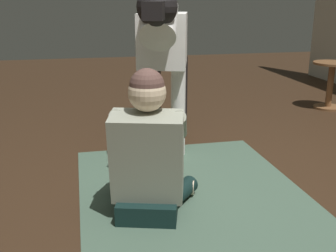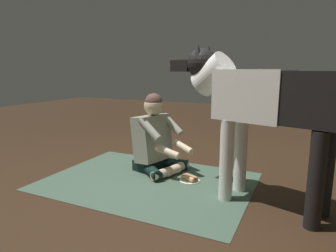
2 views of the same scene
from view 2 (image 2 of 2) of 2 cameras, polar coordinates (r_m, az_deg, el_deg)
ground_plane at (r=2.99m, az=-4.34°, el=-10.94°), size 13.72×13.72×0.00m
area_rug at (r=3.02m, az=-3.84°, el=-10.61°), size 2.02×1.45×0.01m
person_sitting_on_floor at (r=3.22m, az=-2.45°, el=-2.69°), size 0.69×0.59×0.86m
large_dog at (r=2.47m, az=17.43°, el=4.67°), size 1.67×0.65×1.33m
hot_dog_on_plate at (r=3.02m, az=4.24°, el=-10.18°), size 0.21×0.21×0.06m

